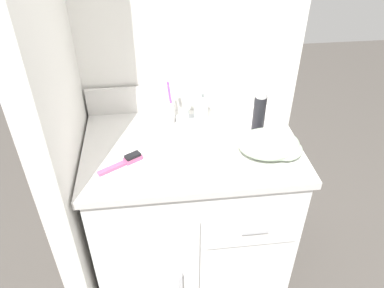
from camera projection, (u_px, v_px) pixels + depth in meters
The scene contains 11 objects.
ground_plane at pixel (191, 273), 1.94m from camera, with size 6.00×6.00×0.00m, color #4C4742.
wall_back at pixel (182, 45), 1.55m from camera, with size 1.01×0.08×2.20m, color silver.
wall_left at pixel (52, 88), 1.24m from camera, with size 0.08×0.63×2.20m, color silver.
vanity at pixel (191, 216), 1.68m from camera, with size 0.83×0.57×0.83m.
backsplash at pixel (184, 97), 1.63m from camera, with size 0.83×0.02×0.12m.
sink_faucet at pixel (187, 112), 1.55m from camera, with size 0.09×0.09×0.14m.
toothbrush_cup at pixel (166, 112), 1.55m from camera, with size 0.07×0.07×0.20m.
soap_dispenser at pixel (201, 107), 1.55m from camera, with size 0.06×0.06×0.15m.
shaving_cream_can at pixel (259, 111), 1.48m from camera, with size 0.05×0.05×0.17m.
hairbrush at pixel (126, 161), 1.35m from camera, with size 0.16×0.11×0.03m.
hand_towel at pixel (272, 145), 1.38m from camera, with size 0.24×0.18×0.08m.
Camera 1 is at (-0.13, -1.16, 1.68)m, focal length 35.00 mm.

